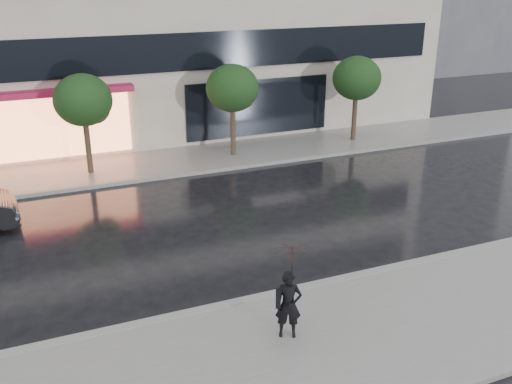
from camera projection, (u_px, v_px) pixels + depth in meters
ground at (259, 278)px, 15.02m from camera, size 120.00×120.00×0.00m
sidewalk_near at (318, 347)px, 12.20m from camera, size 60.00×4.50×0.12m
sidewalk_far at (164, 162)px, 23.81m from camera, size 60.00×3.50×0.12m
curb_near at (275, 295)px, 14.13m from camera, size 60.00×0.25×0.14m
curb_far at (175, 175)px, 22.30m from camera, size 60.00×0.25×0.14m
tree_mid_west at (85, 102)px, 21.52m from camera, size 2.20×2.20×3.99m
tree_mid_east at (233, 90)px, 23.66m from camera, size 2.20×2.20×3.99m
tree_far_east at (357, 80)px, 25.80m from camera, size 2.20×2.20×3.99m
pedestrian_with_umbrella at (291, 279)px, 11.99m from camera, size 1.12×1.13×2.17m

